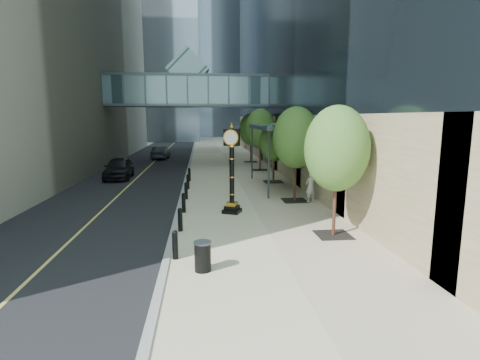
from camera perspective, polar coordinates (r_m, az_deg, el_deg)
name	(u,v)px	position (r m, az deg, el deg)	size (l,w,h in m)	color
ground	(258,269)	(12.47, 2.71, -13.37)	(320.00, 320.00, 0.00)	gray
road	(163,154)	(51.86, -11.70, 3.94)	(8.00, 180.00, 0.02)	black
sidewalk	(222,153)	(51.66, -2.82, 4.13)	(8.00, 180.00, 0.06)	#C3BC96
curb	(192,153)	(51.60, -7.27, 4.07)	(0.25, 180.00, 0.07)	gray
distant_tower_c	(187,33)	(134.31, -8.13, 21.28)	(22.00, 22.00, 65.00)	#8C9CB0
skywalk	(188,89)	(39.49, -7.91, 13.57)	(17.00, 4.20, 5.80)	slate
entrance_canopy	(278,127)	(25.90, 5.82, 8.00)	(3.00, 8.00, 4.38)	#383F44
bollard_row	(185,197)	(20.84, -8.38, -2.62)	(0.20, 16.20, 0.90)	black
street_trees	(274,134)	(27.97, 5.18, 6.92)	(2.71, 28.56, 5.58)	black
street_clock	(232,175)	(18.76, -1.25, 0.69)	(1.09, 1.09, 4.42)	black
trash_bin	(203,257)	(12.06, -5.71, -11.62)	(0.52, 0.52, 0.90)	black
pedestrian	(310,187)	(21.66, 10.67, -1.05)	(0.65, 0.42, 1.77)	#B9B7AA
car_near	(119,168)	(31.50, -17.98, 1.76)	(1.98, 4.92, 1.68)	black
car_far	(161,153)	(45.20, -11.96, 4.08)	(1.53, 4.39, 1.45)	black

